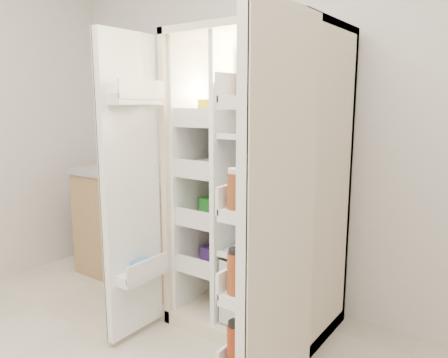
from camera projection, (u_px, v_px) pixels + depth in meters
The scene contains 5 objects.
wall_back at pixel (292, 107), 2.79m from camera, with size 4.00×0.02×2.70m, color beige.
refrigerator at pixel (263, 207), 2.62m from camera, with size 0.92×0.70×1.80m.
freezer_door at pixel (131, 190), 2.41m from camera, with size 0.15×0.40×1.72m.
fridge_door at pixel (275, 226), 1.78m from camera, with size 0.17×0.58×1.72m.
kitchen_counter at pixel (149, 224), 3.34m from camera, with size 1.19×0.63×0.87m.
Camera 1 is at (1.29, -0.56, 1.38)m, focal length 34.00 mm.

